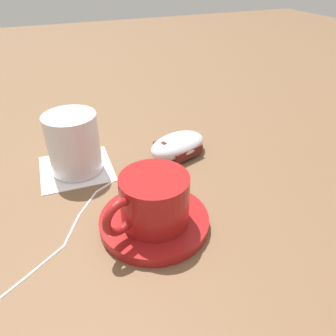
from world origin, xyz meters
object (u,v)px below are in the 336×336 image
(computer_mouse, at_px, (178,145))
(drinking_glass, at_px, (74,143))
(coffee_cup, at_px, (150,201))
(saucer, at_px, (155,221))

(computer_mouse, relative_size, drinking_glass, 1.30)
(coffee_cup, distance_m, computer_mouse, 0.20)
(saucer, distance_m, drinking_glass, 0.19)
(coffee_cup, distance_m, drinking_glass, 0.19)
(coffee_cup, height_order, computer_mouse, coffee_cup)
(saucer, height_order, drinking_glass, drinking_glass)
(computer_mouse, height_order, drinking_glass, drinking_glass)
(computer_mouse, bearing_deg, saucer, -33.12)
(drinking_glass, bearing_deg, computer_mouse, 84.42)
(saucer, height_order, computer_mouse, computer_mouse)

